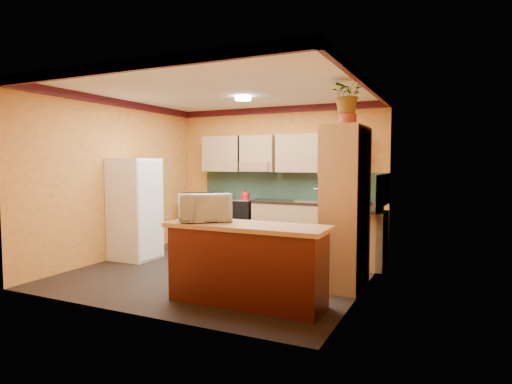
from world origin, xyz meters
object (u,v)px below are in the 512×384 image
stove (242,222)px  base_cabinets_back (271,225)px  breakfast_bar (247,266)px  microwave (204,207)px  pantry (346,207)px  fridge (135,209)px

stove → base_cabinets_back: bearing=0.0°
breakfast_bar → microwave: microwave is taller
stove → breakfast_bar: (1.63, -3.07, -0.02)m
pantry → fridge: bearing=178.3°
breakfast_bar → microwave: (-0.56, 0.00, 0.66)m
fridge → breakfast_bar: bearing=-25.0°
breakfast_bar → microwave: size_ratio=2.98×
stove → breakfast_bar: size_ratio=0.51×
pantry → microwave: bearing=-140.6°
stove → fridge: 2.14m
base_cabinets_back → pantry: 2.73m
stove → microwave: 3.31m
base_cabinets_back → breakfast_bar: same height
stove → fridge: size_ratio=0.54×
microwave → base_cabinets_back: bearing=59.4°
base_cabinets_back → pantry: (1.87, -1.90, 0.61)m
fridge → breakfast_bar: 3.05m
fridge → breakfast_bar: (2.74, -1.28, -0.41)m
base_cabinets_back → fridge: (-1.73, -1.79, 0.41)m
fridge → pantry: (3.60, -0.11, 0.20)m
stove → microwave: microwave is taller
fridge → base_cabinets_back: bearing=46.0°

